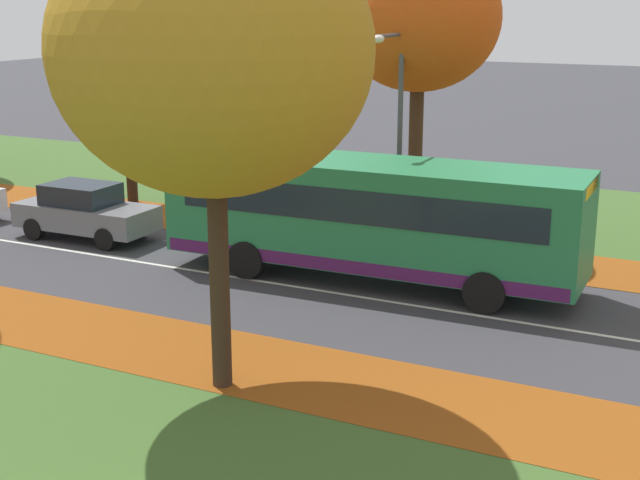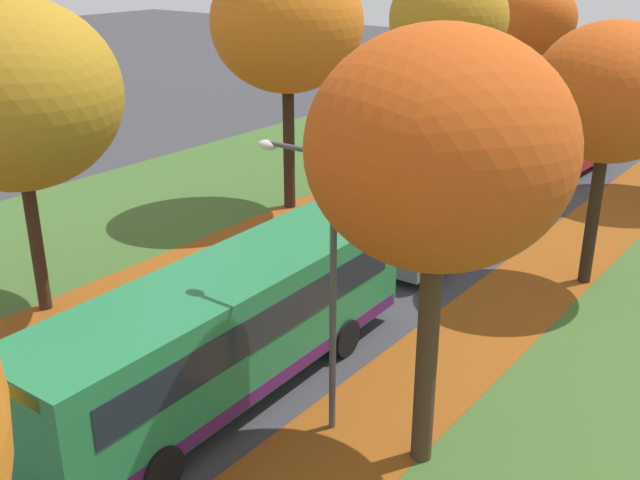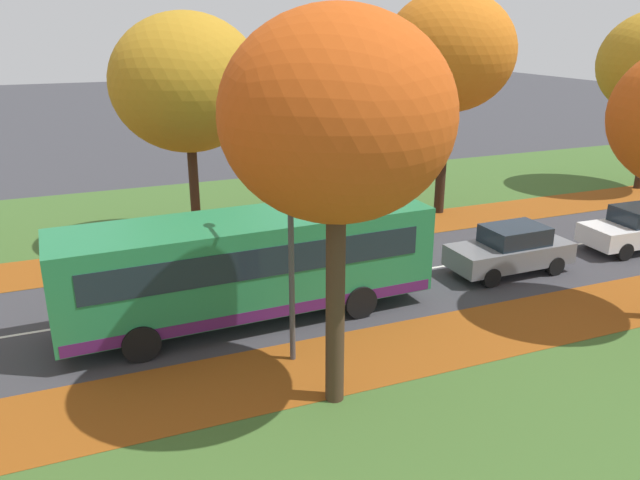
{
  "view_description": "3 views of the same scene",
  "coord_description": "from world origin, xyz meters",
  "views": [
    {
      "loc": [
        -18.24,
        3.19,
        6.82
      ],
      "look_at": [
        -0.36,
        12.1,
        1.38
      ],
      "focal_mm": 50.0,
      "sensor_mm": 36.0,
      "label": 1
    },
    {
      "loc": [
        11.8,
        1.24,
        9.52
      ],
      "look_at": [
        0.82,
        15.63,
        2.29
      ],
      "focal_mm": 42.0,
      "sensor_mm": 36.0,
      "label": 2
    },
    {
      "loc": [
        17.04,
        7.34,
        7.97
      ],
      "look_at": [
        -0.79,
        14.55,
        1.27
      ],
      "focal_mm": 35.0,
      "sensor_mm": 36.0,
      "label": 3
    }
  ],
  "objects": [
    {
      "name": "tree_left_distant",
      "position": [
        -5.53,
        44.71,
        5.34
      ],
      "size": [
        4.61,
        4.61,
        7.43
      ],
      "color": "#422D1E",
      "rests_on": "ground"
    },
    {
      "name": "leaf_litter_right",
      "position": [
        4.6,
        14.0,
        0.01
      ],
      "size": [
        2.8,
        60.0,
        0.0
      ],
      "primitive_type": "cube",
      "color": "#8C4714",
      "rests_on": "grass_verge_right"
    },
    {
      "name": "road_centre_line",
      "position": [
        0.0,
        20.0,
        0.0
      ],
      "size": [
        0.12,
        80.0,
        0.01
      ],
      "primitive_type": "cube",
      "color": "silver",
      "rests_on": "ground"
    },
    {
      "name": "tree_left_mid",
      "position": [
        -5.69,
        22.23,
        6.83
      ],
      "size": [
        5.44,
        5.44,
        9.31
      ],
      "color": "black",
      "rests_on": "ground"
    },
    {
      "name": "streetlamp_right",
      "position": [
        3.67,
        11.88,
        3.74
      ],
      "size": [
        1.89,
        0.28,
        6.0
      ],
      "color": "#47474C",
      "rests_on": "ground"
    },
    {
      "name": "car_white_following",
      "position": [
        1.16,
        26.48,
        0.81
      ],
      "size": [
        1.89,
        4.26,
        1.62
      ],
      "color": "silver",
      "rests_on": "ground"
    },
    {
      "name": "tree_right_near",
      "position": [
        5.99,
        12.16,
        6.26
      ],
      "size": [
        4.6,
        4.6,
        8.36
      ],
      "color": "#422D1E",
      "rests_on": "ground"
    },
    {
      "name": "car_grey_lead",
      "position": [
        1.29,
        20.59,
        0.81
      ],
      "size": [
        1.83,
        4.22,
        1.62
      ],
      "color": "slate",
      "rests_on": "ground"
    },
    {
      "name": "grass_verge_left",
      "position": [
        -9.2,
        20.0,
        0.0
      ],
      "size": [
        12.0,
        90.0,
        0.01
      ],
      "primitive_type": "cube",
      "color": "#3D6028",
      "rests_on": "ground"
    },
    {
      "name": "car_red_third_in_line",
      "position": [
        1.2,
        33.55,
        0.81
      ],
      "size": [
        1.93,
        4.27,
        1.62
      ],
      "color": "#B21919",
      "rests_on": "ground"
    },
    {
      "name": "tree_left_near",
      "position": [
        -5.64,
        11.46,
        5.96
      ],
      "size": [
        5.4,
        5.4,
        8.41
      ],
      "color": "#382619",
      "rests_on": "ground"
    },
    {
      "name": "car_blue_fourth_in_line",
      "position": [
        1.54,
        40.2,
        0.81
      ],
      "size": [
        1.9,
        4.26,
        1.62
      ],
      "color": "#233D9E",
      "rests_on": "ground"
    },
    {
      "name": "tree_left_far",
      "position": [
        -5.56,
        33.98,
        6.14
      ],
      "size": [
        5.61,
        5.61,
        8.68
      ],
      "color": "#382619",
      "rests_on": "ground"
    },
    {
      "name": "tree_right_mid",
      "position": [
        5.71,
        22.35,
        5.66
      ],
      "size": [
        4.29,
        4.29,
        7.62
      ],
      "color": "black",
      "rests_on": "ground"
    },
    {
      "name": "leaf_litter_left",
      "position": [
        -4.6,
        14.0,
        0.01
      ],
      "size": [
        2.8,
        60.0,
        0.0
      ],
      "primitive_type": "cube",
      "color": "#8C4714",
      "rests_on": "grass_verge_left"
    },
    {
      "name": "bus",
      "position": [
        1.37,
        11.55,
        1.7
      ],
      "size": [
        2.88,
        10.47,
        2.98
      ],
      "color": "#237A47",
      "rests_on": "ground"
    }
  ]
}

